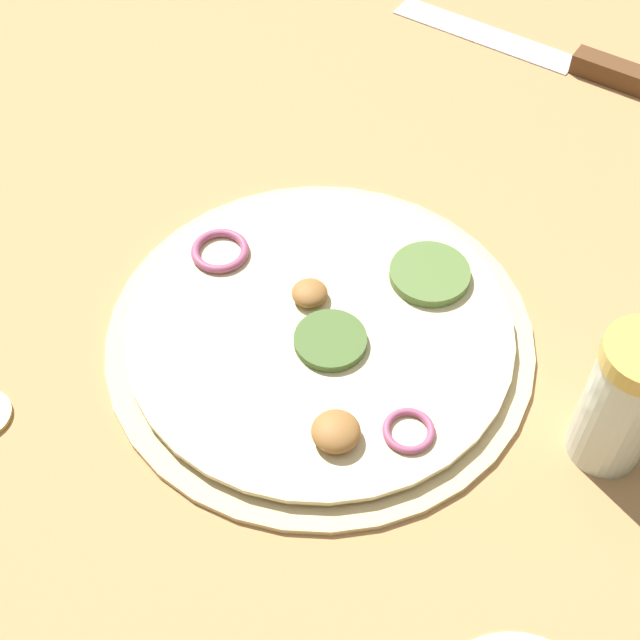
% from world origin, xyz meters
% --- Properties ---
extents(ground_plane, '(3.00, 3.00, 0.00)m').
position_xyz_m(ground_plane, '(0.00, 0.00, 0.00)').
color(ground_plane, tan).
extents(pizza, '(0.28, 0.28, 0.03)m').
position_xyz_m(pizza, '(-0.00, -0.00, 0.01)').
color(pizza, beige).
rests_on(pizza, ground_plane).
extents(knife, '(0.28, 0.07, 0.02)m').
position_xyz_m(knife, '(0.02, -0.37, 0.01)').
color(knife, silver).
rests_on(knife, ground_plane).
extents(spice_jar, '(0.05, 0.05, 0.10)m').
position_xyz_m(spice_jar, '(-0.18, -0.05, 0.05)').
color(spice_jar, silver).
rests_on(spice_jar, ground_plane).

